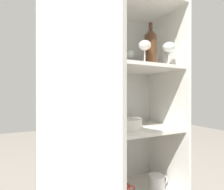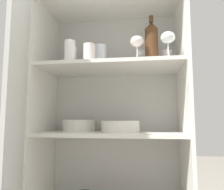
{
  "view_description": "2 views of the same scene",
  "coord_description": "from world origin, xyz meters",
  "views": [
    {
      "loc": [
        -0.48,
        -0.76,
        0.92
      ],
      "look_at": [
        -0.01,
        0.2,
        0.91
      ],
      "focal_mm": 28.0,
      "sensor_mm": 36.0,
      "label": 1
    },
    {
      "loc": [
        0.19,
        -1.08,
        0.77
      ],
      "look_at": [
        0.0,
        0.21,
        0.93
      ],
      "focal_mm": 35.0,
      "sensor_mm": 36.0,
      "label": 2
    }
  ],
  "objects": [
    {
      "name": "cupboard_side_left",
      "position": [
        -0.42,
        0.18,
        0.74
      ],
      "size": [
        0.02,
        0.4,
        1.47
      ],
      "primitive_type": "cube",
      "color": "white",
      "rests_on": "ground_plane"
    },
    {
      "name": "coffee_mug_primary",
      "position": [
        0.28,
        0.12,
        0.34
      ],
      "size": [
        0.14,
        0.1,
        0.1
      ],
      "color": "white",
      "rests_on": "shelf_board_lower"
    },
    {
      "name": "cupboard_top_panel",
      "position": [
        0.0,
        0.18,
        1.48
      ],
      "size": [
        0.85,
        0.4,
        0.02
      ],
      "primitive_type": "cube",
      "color": "white",
      "rests_on": "cupboard_side_left"
    },
    {
      "name": "tumbler_glass_1",
      "position": [
        -0.11,
        0.09,
        1.15
      ],
      "size": [
        0.07,
        0.07,
        0.11
      ],
      "color": "silver",
      "rests_on": "shelf_board_upper"
    },
    {
      "name": "shelf_board_middle",
      "position": [
        0.0,
        0.18,
        0.69
      ],
      "size": [
        0.81,
        0.36,
        0.02
      ],
      "primitive_type": "cube",
      "color": "silver"
    },
    {
      "name": "tumbler_glass_0",
      "position": [
        0.33,
        0.24,
        1.14
      ],
      "size": [
        0.08,
        0.08,
        0.1
      ],
      "color": "silver",
      "rests_on": "shelf_board_upper"
    },
    {
      "name": "plate_stack_white",
      "position": [
        -0.21,
        0.24,
        0.74
      ],
      "size": [
        0.2,
        0.2,
        0.07
      ],
      "color": "silver",
      "rests_on": "shelf_board_middle"
    },
    {
      "name": "wine_glass_2",
      "position": [
        0.16,
        0.09,
        1.2
      ],
      "size": [
        0.07,
        0.07,
        0.15
      ],
      "color": "silver",
      "rests_on": "shelf_board_upper"
    },
    {
      "name": "cupboard_door",
      "position": [
        -0.35,
        -0.22,
        0.74
      ],
      "size": [
        0.17,
        0.4,
        1.47
      ],
      "color": "silver",
      "rests_on": "ground_plane"
    },
    {
      "name": "wine_bottle",
      "position": [
        0.24,
        0.14,
        1.22
      ],
      "size": [
        0.08,
        0.08,
        0.28
      ],
      "color": "#4C2D19",
      "rests_on": "shelf_board_upper"
    },
    {
      "name": "tumbler_glass_2",
      "position": [
        -0.07,
        0.2,
        1.16
      ],
      "size": [
        0.07,
        0.07,
        0.14
      ],
      "color": "white",
      "rests_on": "shelf_board_upper"
    },
    {
      "name": "tumbler_glass_4",
      "position": [
        -0.22,
        0.06,
        1.16
      ],
      "size": [
        0.06,
        0.06,
        0.13
      ],
      "color": "white",
      "rests_on": "shelf_board_upper"
    },
    {
      "name": "shelf_board_upper",
      "position": [
        0.0,
        0.18,
        1.08
      ],
      "size": [
        0.81,
        0.36,
        0.02
      ],
      "primitive_type": "cube",
      "color": "silver"
    },
    {
      "name": "tumbler_glass_3",
      "position": [
        -0.26,
        0.2,
        1.16
      ],
      "size": [
        0.07,
        0.07,
        0.14
      ],
      "color": "white",
      "rests_on": "shelf_board_upper"
    },
    {
      "name": "wine_glass_0",
      "position": [
        0.18,
        0.29,
        1.19
      ],
      "size": [
        0.07,
        0.07,
        0.13
      ],
      "color": "white",
      "rests_on": "shelf_board_upper"
    },
    {
      "name": "wine_glass_1",
      "position": [
        0.32,
        0.07,
        1.2
      ],
      "size": [
        0.08,
        0.08,
        0.15
      ],
      "color": "white",
      "rests_on": "shelf_board_upper"
    },
    {
      "name": "mixing_bowl_large",
      "position": [
        0.06,
        0.16,
        0.74
      ],
      "size": [
        0.22,
        0.22,
        0.07
      ],
      "color": "silver",
      "rests_on": "shelf_board_middle"
    },
    {
      "name": "cupboard_back_panel",
      "position": [
        0.0,
        0.37,
        0.74
      ],
      "size": [
        0.85,
        0.02,
        1.47
      ],
      "primitive_type": "cube",
      "color": "silver",
      "rests_on": "ground_plane"
    },
    {
      "name": "cupboard_side_right",
      "position": [
        0.42,
        0.18,
        0.74
      ],
      "size": [
        0.02,
        0.4,
        1.47
      ],
      "primitive_type": "cube",
      "color": "white",
      "rests_on": "ground_plane"
    }
  ]
}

